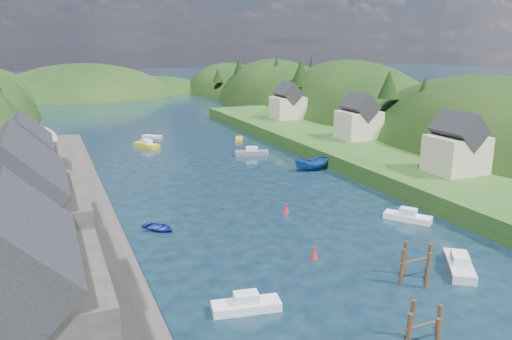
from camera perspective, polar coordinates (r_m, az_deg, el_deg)
name	(u,v)px	position (r m, az deg, el deg)	size (l,w,h in m)	color
ground	(205,163)	(84.03, -5.88, 0.81)	(600.00, 600.00, 0.00)	black
hillside_right	(348,153)	(126.94, 10.45, 1.89)	(36.00, 245.56, 48.00)	black
far_hills	(115,121)	(205.94, -15.87, 5.41)	(103.00, 68.00, 44.00)	black
hill_trees	(182,88)	(96.48, -8.43, 9.21)	(91.07, 152.63, 12.28)	black
quay_left	(57,244)	(51.64, -21.75, -7.90)	(12.00, 110.00, 2.00)	#2D2B28
quayside_buildings	(23,238)	(36.81, -25.04, -7.08)	(8.00, 35.84, 12.90)	#2D2B28
boat_sheds	(32,160)	(68.69, -24.27, 1.02)	(7.00, 21.00, 7.50)	#2D2D30
terrace_right	(365,155)	(85.86, 12.31, 1.67)	(16.00, 120.00, 2.40)	#234719
right_bank_cottages	(353,120)	(93.42, 11.04, 5.66)	(9.00, 59.24, 8.41)	beige
piling_cluster_near	(424,332)	(36.48, 18.63, -17.11)	(3.11, 2.91, 3.34)	#382314
piling_cluster_far	(416,267)	(45.10, 17.77, -10.46)	(3.41, 3.16, 3.66)	#382314
channel_buoy_near	(314,253)	(47.76, 6.68, -9.42)	(0.70, 0.70, 1.10)	red
channel_buoy_far	(286,208)	(59.63, 3.46, -4.40)	(0.70, 0.70, 1.10)	red
moored_boats	(289,212)	(57.78, 3.81, -4.78)	(33.04, 93.82, 2.35)	silver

